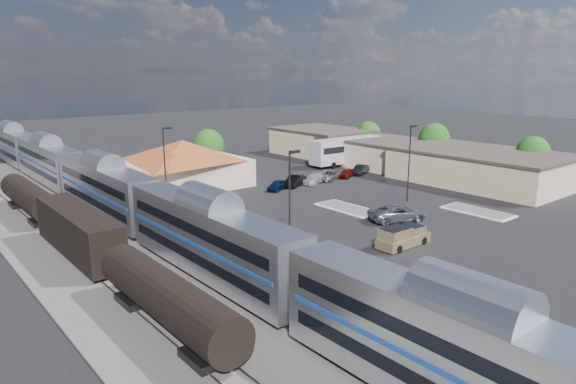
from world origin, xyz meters
TOP-DOWN VIEW (x-y plane):
  - ground at (0.00, 0.00)m, footprint 280.00×280.00m
  - railbed at (-21.00, 8.00)m, footprint 16.00×100.00m
  - platform at (-12.00, 6.00)m, footprint 5.50×92.00m
  - passenger_train at (-18.00, 15.74)m, footprint 3.00×104.00m
  - freight_cars at (-24.00, 5.62)m, footprint 2.80×46.00m
  - station_depot at (-4.56, 24.00)m, footprint 18.35×12.24m
  - buildings_east at (28.00, 14.28)m, footprint 14.40×51.40m
  - traffic_island_south at (4.00, 2.00)m, footprint 3.30×7.50m
  - traffic_island_north at (14.00, -8.00)m, footprint 3.30×7.50m
  - lamp_plat_s at (-10.90, -6.00)m, footprint 1.08×0.25m
  - lamp_plat_n at (-10.90, 16.00)m, footprint 1.08×0.25m
  - lamp_lot at (12.10, 0.00)m, footprint 1.08×0.25m
  - tree_east_a at (34.00, -4.00)m, footprint 4.56×4.56m
  - tree_east_b at (34.00, 12.00)m, footprint 4.94×4.94m
  - tree_east_c at (34.00, 26.00)m, footprint 4.41×4.41m
  - tree_depot at (3.00, 30.00)m, footprint 4.71×4.71m
  - pickup_truck at (-1.14, -9.81)m, footprint 5.36×2.04m
  - suv at (4.67, -4.46)m, footprint 6.63×4.85m
  - coach_bus at (24.00, 21.72)m, footprint 13.66×3.49m
  - person_a at (-12.29, 0.56)m, footprint 0.56×0.75m
  - person_b at (-11.77, -6.13)m, footprint 0.81×0.95m
  - parked_car_a at (3.74, 14.36)m, footprint 4.07×3.04m
  - parked_car_b at (6.94, 14.66)m, footprint 4.74×3.46m
  - parked_car_c at (10.14, 14.36)m, footprint 4.81×3.46m
  - parked_car_d at (13.34, 14.66)m, footprint 5.05×3.70m
  - parked_car_e at (16.54, 14.36)m, footprint 4.03×2.96m
  - parked_car_f at (19.74, 14.66)m, footprint 4.49×3.01m

SIDE VIEW (x-z plane):
  - ground at x=0.00m, z-range 0.00..0.00m
  - railbed at x=-21.00m, z-range 0.00..0.12m
  - platform at x=-12.00m, z-range 0.00..0.18m
  - traffic_island_south at x=4.00m, z-range 0.00..0.21m
  - traffic_island_north at x=14.00m, z-range 0.00..0.21m
  - parked_car_e at x=16.54m, z-range 0.00..1.28m
  - parked_car_d at x=13.34m, z-range 0.00..1.28m
  - parked_car_a at x=3.74m, z-range 0.00..1.29m
  - parked_car_c at x=10.14m, z-range 0.00..1.29m
  - parked_car_f at x=19.74m, z-range 0.00..1.40m
  - parked_car_b at x=6.94m, z-range 0.00..1.49m
  - suv at x=4.67m, z-range 0.00..1.68m
  - pickup_truck at x=-1.14m, z-range -0.05..1.80m
  - person_b at x=-11.77m, z-range 0.18..1.89m
  - person_a at x=-12.29m, z-range 0.18..2.07m
  - freight_cars at x=-24.00m, z-range -0.07..3.93m
  - buildings_east at x=28.00m, z-range -0.13..4.67m
  - coach_bus at x=24.00m, z-range 0.33..4.68m
  - passenger_train at x=-18.00m, z-range 0.09..5.64m
  - station_depot at x=-4.56m, z-range 0.03..6.23m
  - tree_east_c at x=34.00m, z-range 0.66..6.87m
  - tree_east_a at x=34.00m, z-range 0.68..7.10m
  - tree_depot at x=3.00m, z-range 0.71..7.34m
  - tree_east_b at x=34.00m, z-range 0.74..7.70m
  - lamp_plat_s at x=-10.90m, z-range 0.84..9.84m
  - lamp_plat_n at x=-10.90m, z-range 0.84..9.84m
  - lamp_lot at x=12.10m, z-range 0.84..9.84m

